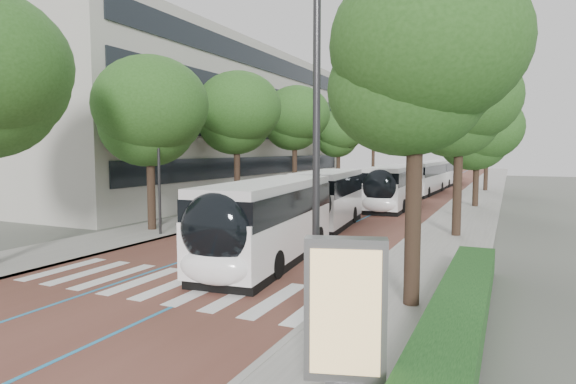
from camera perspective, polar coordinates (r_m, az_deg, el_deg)
ground at (r=15.81m, az=-16.41°, el=-11.41°), size 160.00×160.00×0.00m
road at (r=52.51m, az=13.72°, el=0.05°), size 11.00×140.00×0.02m
sidewalk_left at (r=54.45m, az=5.95°, el=0.39°), size 4.00×140.00×0.12m
sidewalk_right at (r=51.60m, az=21.91°, el=-0.20°), size 4.00×140.00×0.12m
kerb_left at (r=53.87m, az=7.86°, el=0.32°), size 0.20×140.00×0.14m
kerb_right at (r=51.73m, az=19.81°, el=-0.12°), size 0.20×140.00×0.14m
zebra_crossing at (r=16.42m, az=-13.54°, el=-10.64°), size 10.55×3.60×0.01m
lane_line_left at (r=52.84m, az=12.01°, el=0.13°), size 0.12×126.00×0.01m
lane_line_right at (r=52.23m, az=15.44°, el=0.00°), size 0.12×126.00×0.01m
office_building at (r=49.28m, az=-12.14°, el=7.90°), size 18.11×40.00×14.00m
hedge at (r=12.04m, az=19.39°, el=-14.15°), size 1.20×14.00×0.80m
streetlight_near at (r=9.05m, az=2.32°, el=7.58°), size 1.82×0.20×8.00m
streetlight_far at (r=33.53m, az=19.03°, el=5.42°), size 1.82×0.20×8.00m
lamp_post_left at (r=25.23m, az=-15.08°, el=4.17°), size 0.14×0.14×8.00m
trees_left at (r=39.24m, az=-1.82°, el=8.39°), size 6.34×61.20×10.13m
trees_right at (r=35.25m, az=21.14°, el=7.12°), size 6.02×47.33×8.77m
lead_bus at (r=22.51m, az=1.28°, el=-2.10°), size 4.36×18.55×3.20m
bus_queued_0 at (r=37.73m, az=12.54°, el=0.64°), size 2.90×12.47×3.20m
bus_queued_1 at (r=49.94m, az=15.67°, el=1.62°), size 2.93×12.47×3.20m
bus_queued_2 at (r=62.67m, az=17.93°, el=2.21°), size 3.16×12.51×3.20m
bus_queued_3 at (r=76.17m, az=18.70°, el=2.64°), size 3.20×12.52×3.20m
ad_panel at (r=8.40m, az=6.81°, el=-14.52°), size 1.42×0.76×2.84m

